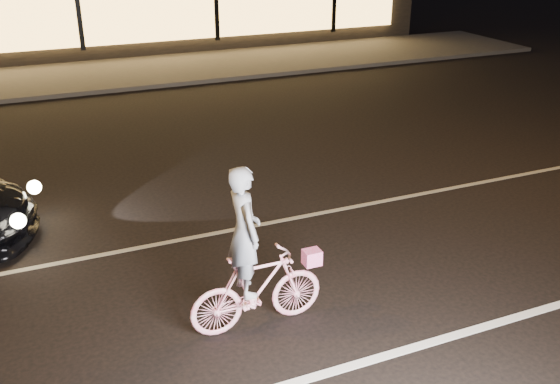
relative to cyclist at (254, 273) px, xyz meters
name	(u,v)px	position (x,y,z in m)	size (l,w,h in m)	color
ground	(241,307)	(-0.02, 0.42, -0.72)	(90.00, 90.00, 0.00)	black
lane_stripe_near	(291,384)	(-0.02, -1.08, -0.72)	(60.00, 0.12, 0.01)	silver
lane_stripe_far	(196,237)	(-0.02, 2.42, -0.72)	(60.00, 0.10, 0.01)	gray
sidewalk	(93,76)	(-0.02, 13.42, -0.66)	(30.00, 4.00, 0.12)	#383533
cyclist	(254,273)	(0.00, 0.00, 0.00)	(1.61, 0.55, 2.03)	#FE3D71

